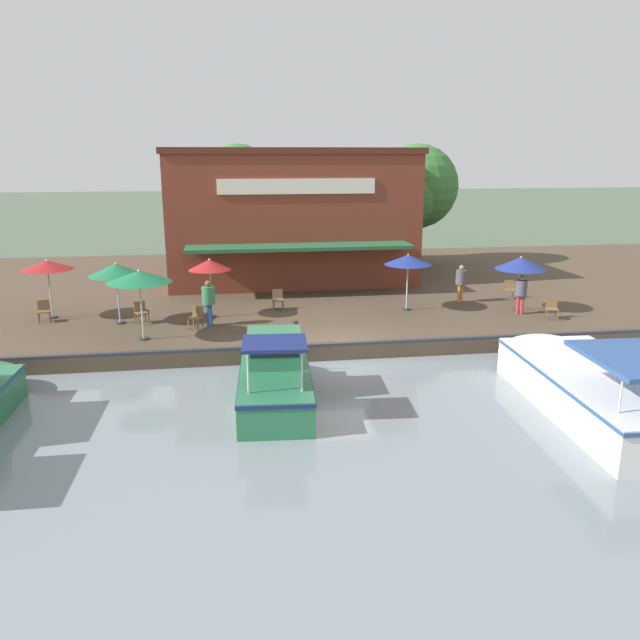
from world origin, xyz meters
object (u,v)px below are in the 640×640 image
(person_mid_patio, at_px, (461,279))
(person_near_entrance, at_px, (209,297))
(patio_umbrella_mid_patio_right, at_px, (210,265))
(motorboat_nearest_quay, at_px, (275,375))
(patio_umbrella_mid_patio_left, at_px, (139,277))
(mooring_post, at_px, (296,333))
(cafe_chair_far_corner_seat, at_px, (552,307))
(tree_downstream_bank, at_px, (414,189))
(patio_umbrella_far_corner, at_px, (408,260))
(person_at_quay_edge, at_px, (521,290))
(cafe_chair_back_row_seat, at_px, (141,311))
(patio_umbrella_by_entrance, at_px, (47,265))
(cafe_chair_mid_patio, at_px, (44,310))
(cafe_chair_beside_entrance, at_px, (509,289))
(tree_upstream_bank, at_px, (235,183))
(waterfront_restaurant, at_px, (288,213))
(patio_umbrella_back_row, at_px, (521,263))
(cafe_chair_under_first_umbrella, at_px, (278,298))
(cafe_chair_facing_river, at_px, (196,316))
(patio_umbrella_near_quay_edge, at_px, (116,270))
(motorboat_mid_row, at_px, (586,381))

(person_mid_patio, xyz_separation_m, person_near_entrance, (2.34, -11.07, 0.07))
(patio_umbrella_mid_patio_right, distance_m, motorboat_nearest_quay, 8.27)
(patio_umbrella_mid_patio_left, bearing_deg, mooring_post, 74.07)
(patio_umbrella_mid_patio_left, relative_size, mooring_post, 2.87)
(cafe_chair_far_corner_seat, relative_size, tree_downstream_bank, 0.12)
(patio_umbrella_far_corner, height_order, person_at_quay_edge, patio_umbrella_far_corner)
(patio_umbrella_mid_patio_right, relative_size, cafe_chair_back_row_seat, 2.84)
(patio_umbrella_by_entrance, bearing_deg, cafe_chair_mid_patio, -14.72)
(patio_umbrella_mid_patio_right, xyz_separation_m, person_mid_patio, (-1.03, 11.01, -1.09))
(mooring_post, bearing_deg, motorboat_nearest_quay, -16.49)
(motorboat_nearest_quay, bearing_deg, cafe_chair_mid_patio, -133.40)
(cafe_chair_beside_entrance, xyz_separation_m, person_at_quay_edge, (2.73, -0.79, 0.54))
(person_near_entrance, xyz_separation_m, tree_upstream_bank, (-11.82, 1.39, 3.81))
(patio_umbrella_mid_patio_right, xyz_separation_m, patio_umbrella_far_corner, (0.02, 8.21, 0.01))
(cafe_chair_mid_patio, distance_m, cafe_chair_beside_entrance, 20.04)
(cafe_chair_back_row_seat, bearing_deg, patio_umbrella_mid_patio_left, 8.56)
(waterfront_restaurant, bearing_deg, tree_downstream_bank, 108.22)
(cafe_chair_mid_patio, relative_size, cafe_chair_back_row_seat, 1.00)
(patio_umbrella_back_row, relative_size, cafe_chair_under_first_umbrella, 2.75)
(cafe_chair_back_row_seat, xyz_separation_m, motorboat_nearest_quay, (7.27, 4.68, -0.31))
(person_near_entrance, bearing_deg, cafe_chair_far_corner_seat, 85.65)
(patio_umbrella_by_entrance, distance_m, cafe_chair_far_corner_seat, 20.31)
(patio_umbrella_far_corner, relative_size, cafe_chair_back_row_seat, 2.84)
(person_at_quay_edge, relative_size, tree_downstream_bank, 0.23)
(patio_umbrella_back_row, distance_m, patio_umbrella_by_entrance, 19.32)
(cafe_chair_far_corner_seat, height_order, person_mid_patio, person_mid_patio)
(patio_umbrella_back_row, height_order, tree_downstream_bank, tree_downstream_bank)
(patio_umbrella_far_corner, xyz_separation_m, patio_umbrella_back_row, (0.81, 4.63, -0.12))
(cafe_chair_facing_river, height_order, tree_upstream_bank, tree_upstream_bank)
(motorboat_nearest_quay, bearing_deg, patio_umbrella_far_corner, 141.12)
(cafe_chair_under_first_umbrella, bearing_deg, patio_umbrella_near_quay_edge, -77.84)
(patio_umbrella_back_row, xyz_separation_m, person_mid_patio, (-1.87, -1.84, -0.98))
(patio_umbrella_mid_patio_left, bearing_deg, person_mid_patio, 106.28)
(patio_umbrella_by_entrance, bearing_deg, cafe_chair_back_row_seat, 69.66)
(cafe_chair_mid_patio, height_order, person_at_quay_edge, person_at_quay_edge)
(patio_umbrella_near_quay_edge, height_order, cafe_chair_far_corner_seat, patio_umbrella_near_quay_edge)
(person_at_quay_edge, xyz_separation_m, tree_downstream_bank, (-12.62, -0.86, 3.45))
(patio_umbrella_far_corner, bearing_deg, mooring_post, -50.21)
(patio_umbrella_by_entrance, relative_size, tree_downstream_bank, 0.34)
(patio_umbrella_mid_patio_left, xyz_separation_m, patio_umbrella_back_row, (-2.04, 15.22, -0.26))
(patio_umbrella_mid_patio_left, distance_m, patio_umbrella_far_corner, 10.96)
(waterfront_restaurant, relative_size, patio_umbrella_far_corner, 5.19)
(patio_umbrella_near_quay_edge, xyz_separation_m, cafe_chair_far_corner_seat, (1.89, 17.13, -1.66))
(cafe_chair_under_first_umbrella, bearing_deg, cafe_chair_beside_entrance, 92.17)
(patio_umbrella_near_quay_edge, xyz_separation_m, patio_umbrella_back_row, (0.38, 16.40, -0.10))
(waterfront_restaurant, bearing_deg, person_mid_patio, 42.39)
(cafe_chair_far_corner_seat, bearing_deg, cafe_chair_under_first_umbrella, -106.81)
(cafe_chair_far_corner_seat, distance_m, motorboat_mid_row, 7.72)
(cafe_chair_under_first_umbrella, xyz_separation_m, motorboat_nearest_quay, (8.69, -0.84, -0.31))
(mooring_post, height_order, tree_downstream_bank, tree_downstream_bank)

